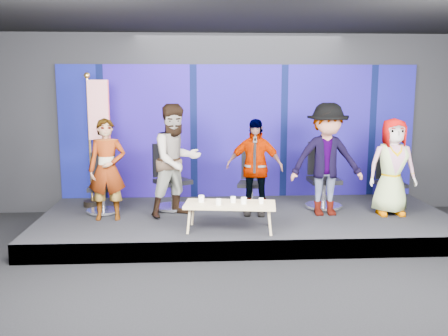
{
  "coord_description": "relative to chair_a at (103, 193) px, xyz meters",
  "views": [
    {
      "loc": [
        -0.85,
        -5.86,
        2.53
      ],
      "look_at": [
        -0.38,
        2.4,
        1.13
      ],
      "focal_mm": 40.0,
      "sensor_mm": 36.0,
      "label": 1
    }
  ],
  "objects": [
    {
      "name": "ground",
      "position": [
        2.49,
        -2.78,
        -0.64
      ],
      "size": [
        10.0,
        10.0,
        0.0
      ],
      "primitive_type": "plane",
      "color": "black",
      "rests_on": "ground"
    },
    {
      "name": "room_walls",
      "position": [
        2.49,
        -2.78,
        1.79
      ],
      "size": [
        10.02,
        8.02,
        3.51
      ],
      "color": "black",
      "rests_on": "ground"
    },
    {
      "name": "riser",
      "position": [
        2.49,
        -0.28,
        -0.49
      ],
      "size": [
        7.0,
        3.0,
        0.3
      ],
      "primitive_type": "cube",
      "color": "black",
      "rests_on": "ground"
    },
    {
      "name": "backdrop",
      "position": [
        2.49,
        1.17,
        0.96
      ],
      "size": [
        7.0,
        0.08,
        2.6
      ],
      "primitive_type": "cube",
      "color": "#071053",
      "rests_on": "riser"
    },
    {
      "name": "chair_a",
      "position": [
        0.0,
        0.0,
        0.0
      ],
      "size": [
        0.61,
        0.61,
        1.04
      ],
      "rotation": [
        0.0,
        0.0,
        0.05
      ],
      "color": "silver",
      "rests_on": "riser"
    },
    {
      "name": "panelist_a",
      "position": [
        0.17,
        -0.47,
        0.5
      ],
      "size": [
        0.63,
        0.43,
        1.68
      ],
      "primitive_type": "imported",
      "rotation": [
        0.0,
        0.0,
        0.05
      ],
      "color": "black",
      "rests_on": "riser"
    },
    {
      "name": "chair_b",
      "position": [
        1.18,
        0.19,
        0.05
      ],
      "size": [
        0.92,
        0.92,
        1.18
      ],
      "rotation": [
        0.0,
        0.0,
        0.57
      ],
      "color": "silver",
      "rests_on": "riser"
    },
    {
      "name": "panelist_b",
      "position": [
        1.3,
        -0.31,
        0.61
      ],
      "size": [
        1.17,
        1.11,
        1.91
      ],
      "primitive_type": "imported",
      "rotation": [
        0.0,
        0.0,
        0.57
      ],
      "color": "black",
      "rests_on": "riser"
    },
    {
      "name": "chair_c",
      "position": [
        2.64,
        0.2,
        -0.01
      ],
      "size": [
        0.69,
        0.69,
        1.02
      ],
      "rotation": [
        0.0,
        0.0,
        -0.22
      ],
      "color": "silver",
      "rests_on": "riser"
    },
    {
      "name": "panelist_c",
      "position": [
        2.63,
        -0.31,
        0.49
      ],
      "size": [
        1.03,
        0.6,
        1.65
      ],
      "primitive_type": "imported",
      "rotation": [
        0.0,
        0.0,
        -0.22
      ],
      "color": "black",
      "rests_on": "riser"
    },
    {
      "name": "chair_d",
      "position": [
        3.94,
        0.13,
        0.05
      ],
      "size": [
        0.68,
        0.68,
        1.19
      ],
      "rotation": [
        0.0,
        0.0,
        0.02
      ],
      "color": "silver",
      "rests_on": "riser"
    },
    {
      "name": "panelist_d",
      "position": [
        3.85,
        -0.38,
        0.62
      ],
      "size": [
        1.25,
        0.74,
        1.92
      ],
      "primitive_type": "imported",
      "rotation": [
        0.0,
        0.0,
        0.02
      ],
      "color": "black",
      "rests_on": "riser"
    },
    {
      "name": "chair_e",
      "position": [
        5.15,
        0.05,
        -0.0
      ],
      "size": [
        0.59,
        0.59,
        1.03
      ],
      "rotation": [
        0.0,
        0.0,
        -0.03
      ],
      "color": "silver",
      "rests_on": "riser"
    },
    {
      "name": "panelist_e",
      "position": [
        4.98,
        -0.42,
        0.49
      ],
      "size": [
        0.83,
        0.55,
        1.66
      ],
      "primitive_type": "imported",
      "rotation": [
        0.0,
        0.0,
        -0.03
      ],
      "color": "black",
      "rests_on": "riser"
    },
    {
      "name": "coffee_table",
      "position": [
        2.15,
        -1.23,
        0.05
      ],
      "size": [
        1.45,
        0.76,
        0.43
      ],
      "rotation": [
        0.0,
        0.0,
        -0.13
      ],
      "color": "tan",
      "rests_on": "riser"
    },
    {
      "name": "mug_a",
      "position": [
        1.71,
        -1.12,
        0.14
      ],
      "size": [
        0.09,
        0.09,
        0.11
      ],
      "primitive_type": "cylinder",
      "color": "white",
      "rests_on": "coffee_table"
    },
    {
      "name": "mug_b",
      "position": [
        1.97,
        -1.32,
        0.13
      ],
      "size": [
        0.08,
        0.08,
        0.09
      ],
      "primitive_type": "cylinder",
      "color": "white",
      "rests_on": "coffee_table"
    },
    {
      "name": "mug_c",
      "position": [
        2.2,
        -1.18,
        0.13
      ],
      "size": [
        0.08,
        0.08,
        0.09
      ],
      "primitive_type": "cylinder",
      "color": "white",
      "rests_on": "coffee_table"
    },
    {
      "name": "mug_d",
      "position": [
        2.35,
        -1.27,
        0.14
      ],
      "size": [
        0.09,
        0.09,
        0.1
      ],
      "primitive_type": "cylinder",
      "color": "white",
      "rests_on": "coffee_table"
    },
    {
      "name": "mug_e",
      "position": [
        2.62,
        -1.27,
        0.13
      ],
      "size": [
        0.07,
        0.07,
        0.09
      ],
      "primitive_type": "cylinder",
      "color": "white",
      "rests_on": "coffee_table"
    },
    {
      "name": "flag_stand",
      "position": [
        -0.17,
        0.42,
        0.95
      ],
      "size": [
        0.55,
        0.32,
        2.43
      ],
      "rotation": [
        0.0,
        0.0,
        -0.21
      ],
      "color": "black",
      "rests_on": "riser"
    }
  ]
}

